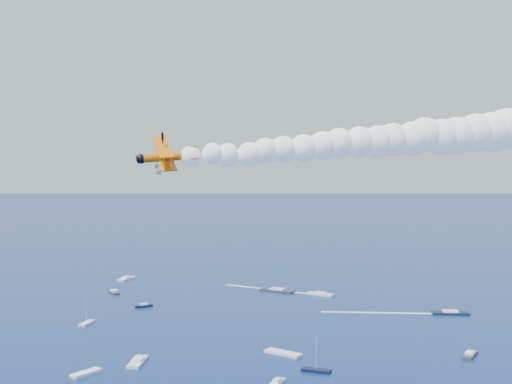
# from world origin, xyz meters

# --- Properties ---
(biplane_lead) EXTENTS (9.11, 10.39, 7.19)m
(biplane_lead) POSITION_xyz_m (9.01, 40.80, 55.64)
(biplane_lead) COLOR #DB3704
(biplane_trail) EXTENTS (11.73, 12.83, 8.55)m
(biplane_trail) POSITION_xyz_m (-6.34, 9.78, 54.11)
(biplane_trail) COLOR #D75D04
(smoke_trail_lead) EXTENTS (60.16, 42.28, 10.74)m
(smoke_trail_lead) POSITION_xyz_m (36.17, 50.96, 57.84)
(smoke_trail_lead) COLOR white
(smoke_trail_trail) EXTENTS (60.61, 52.46, 10.74)m
(smoke_trail_trail) POSITION_xyz_m (19.08, 23.73, 56.31)
(smoke_trail_trail) COLOR white
(spectator_boats) EXTENTS (204.18, 180.33, 0.70)m
(spectator_boats) POSITION_xyz_m (-16.16, 116.66, 0.35)
(spectator_boats) COLOR #0D1932
(spectator_boats) RESTS_ON ground
(boat_wakes) EXTENTS (108.74, 201.47, 0.04)m
(boat_wakes) POSITION_xyz_m (-33.80, 122.76, 0.03)
(boat_wakes) COLOR white
(boat_wakes) RESTS_ON ground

